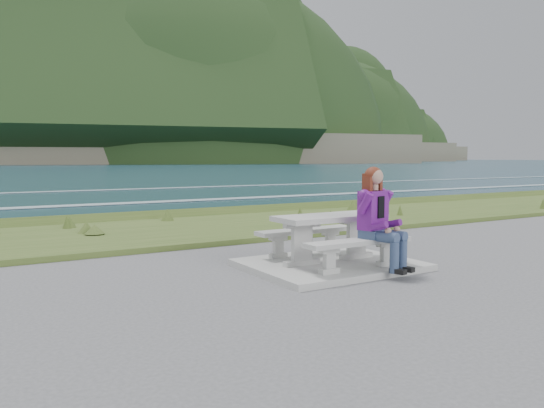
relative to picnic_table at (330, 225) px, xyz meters
name	(u,v)px	position (x,y,z in m)	size (l,w,h in m)	color
concrete_slab	(330,265)	(0.00, 0.00, -0.63)	(2.60, 2.10, 0.10)	#A5A5A0
picnic_table	(330,225)	(0.00, 0.00, 0.00)	(1.80, 0.75, 0.75)	#A5A5A0
bench_landward	(359,246)	(0.00, -0.70, -0.23)	(1.80, 0.35, 0.45)	#A5A5A0
bench_seaward	(305,235)	(0.00, 0.70, -0.23)	(1.80, 0.35, 0.45)	#A5A5A0
grass_verge	(204,231)	(0.00, 5.00, -0.68)	(160.00, 4.50, 0.22)	#38541F
shore_drop	(163,219)	(0.00, 7.90, -0.68)	(160.00, 0.80, 2.20)	#6F6653
ocean	(62,219)	(0.00, 25.09, -2.42)	(1600.00, 1600.00, 0.09)	#1D4252
headland_range	(224,148)	(190.17, 398.13, 9.28)	(729.83, 363.95, 234.12)	#6F6653
seated_woman	(382,232)	(0.33, -0.84, -0.02)	(0.60, 0.86, 1.52)	navy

